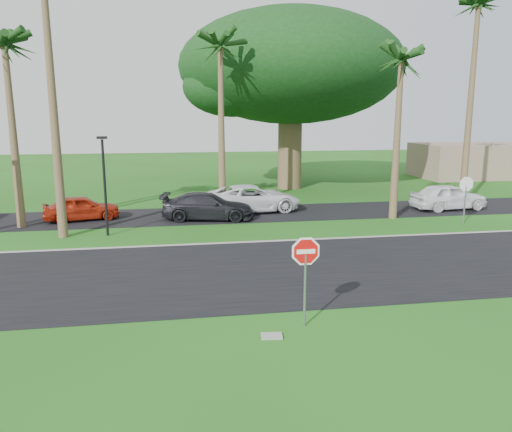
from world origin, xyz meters
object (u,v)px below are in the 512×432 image
object	(u,v)px
stop_sign_near	(305,263)
car_dark	(208,207)
car_minivan	(252,199)
car_pickup	(448,197)
car_red	(81,208)
stop_sign_far	(466,190)

from	to	relation	value
stop_sign_near	car_dark	distance (m)	14.45
car_minivan	car_pickup	size ratio (longest dim) A/B	1.24
car_dark	car_pickup	size ratio (longest dim) A/B	1.09
car_red	car_pickup	distance (m)	21.11
car_dark	car_pickup	xyz separation A→B (m)	(14.40, 0.47, 0.06)
car_dark	car_red	bearing A→B (deg)	91.69
stop_sign_far	car_minivan	distance (m)	11.56
car_dark	car_minivan	distance (m)	3.23
stop_sign_far	car_red	xyz separation A→B (m)	(-19.77, 4.24, -1.10)
stop_sign_near	stop_sign_far	size ratio (longest dim) A/B	1.00
stop_sign_near	car_red	world-z (taller)	stop_sign_near
stop_sign_near	car_minivan	world-z (taller)	stop_sign_near
stop_sign_far	car_red	bearing A→B (deg)	-12.10
car_pickup	car_minivan	bearing A→B (deg)	77.63
car_red	car_dark	xyz separation A→B (m)	(6.70, -0.91, 0.04)
car_minivan	stop_sign_far	bearing A→B (deg)	-123.99
car_minivan	car_dark	bearing A→B (deg)	114.62
stop_sign_near	car_pickup	size ratio (longest dim) A/B	0.58
car_red	car_dark	size ratio (longest dim) A/B	0.80
car_dark	stop_sign_near	bearing A→B (deg)	-164.33
car_pickup	car_dark	bearing A→B (deg)	85.67
stop_sign_far	car_pickup	xyz separation A→B (m)	(1.33, 3.80, -1.00)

